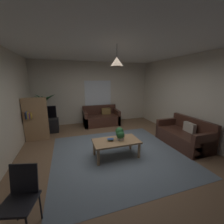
% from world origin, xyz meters
% --- Properties ---
extents(floor, '(5.13, 5.79, 0.02)m').
position_xyz_m(floor, '(0.00, 0.00, -0.01)').
color(floor, brown).
rests_on(floor, ground).
extents(rug, '(3.33, 3.19, 0.01)m').
position_xyz_m(rug, '(0.00, -0.20, 0.00)').
color(rug, slate).
rests_on(rug, ground).
extents(wall_back, '(5.25, 0.06, 2.72)m').
position_xyz_m(wall_back, '(0.00, 2.93, 1.36)').
color(wall_back, beige).
rests_on(wall_back, ground).
extents(wall_right, '(0.06, 5.79, 2.72)m').
position_xyz_m(wall_right, '(2.60, 0.00, 1.36)').
color(wall_right, beige).
rests_on(wall_right, ground).
extents(ceiling, '(5.13, 5.79, 0.02)m').
position_xyz_m(ceiling, '(0.00, 0.00, 2.73)').
color(ceiling, white).
extents(window_pane, '(1.20, 0.01, 1.13)m').
position_xyz_m(window_pane, '(0.17, 2.89, 1.34)').
color(window_pane, white).
extents(couch_under_window, '(1.52, 0.82, 0.82)m').
position_xyz_m(couch_under_window, '(0.19, 2.42, 0.28)').
color(couch_under_window, '#47281E').
rests_on(couch_under_window, ground).
extents(couch_right_side, '(0.82, 1.55, 0.82)m').
position_xyz_m(couch_right_side, '(2.09, -0.30, 0.28)').
color(couch_right_side, '#47281E').
rests_on(couch_right_side, ground).
extents(coffee_table, '(1.17, 0.62, 0.44)m').
position_xyz_m(coffee_table, '(-0.08, -0.30, 0.37)').
color(coffee_table, '#A87F56').
rests_on(coffee_table, ground).
extents(book_on_table_0, '(0.13, 0.11, 0.02)m').
position_xyz_m(book_on_table_0, '(-0.23, -0.27, 0.45)').
color(book_on_table_0, '#99663F').
rests_on(book_on_table_0, coffee_table).
extents(book_on_table_1, '(0.13, 0.10, 0.02)m').
position_xyz_m(book_on_table_1, '(-0.24, -0.27, 0.48)').
color(book_on_table_1, '#387247').
rests_on(book_on_table_1, coffee_table).
extents(book_on_table_2, '(0.18, 0.13, 0.02)m').
position_xyz_m(book_on_table_2, '(-0.23, -0.28, 0.50)').
color(book_on_table_2, '#2D4C8C').
rests_on(book_on_table_2, coffee_table).
extents(remote_on_table_0, '(0.15, 0.15, 0.02)m').
position_xyz_m(remote_on_table_0, '(0.11, -0.18, 0.45)').
color(remote_on_table_0, black).
rests_on(remote_on_table_0, coffee_table).
extents(remote_on_table_1, '(0.13, 0.16, 0.02)m').
position_xyz_m(remote_on_table_1, '(0.15, -0.19, 0.45)').
color(remote_on_table_1, black).
rests_on(remote_on_table_1, coffee_table).
extents(potted_plant_on_table, '(0.21, 0.27, 0.32)m').
position_xyz_m(potted_plant_on_table, '(0.02, -0.29, 0.61)').
color(potted_plant_on_table, beige).
rests_on(potted_plant_on_table, coffee_table).
extents(tv_stand, '(0.90, 0.44, 0.50)m').
position_xyz_m(tv_stand, '(-2.02, 2.15, 0.25)').
color(tv_stand, black).
rests_on(tv_stand, ground).
extents(tv, '(0.81, 0.16, 0.51)m').
position_xyz_m(tv, '(-2.02, 2.13, 0.76)').
color(tv, black).
rests_on(tv, tv_stand).
extents(potted_palm_corner, '(0.84, 0.80, 1.45)m').
position_xyz_m(potted_palm_corner, '(-2.06, 2.64, 0.71)').
color(potted_palm_corner, beige).
rests_on(potted_palm_corner, ground).
extents(bookshelf_corner, '(0.70, 0.31, 1.40)m').
position_xyz_m(bookshelf_corner, '(-2.20, 1.50, 0.70)').
color(bookshelf_corner, '#A87F56').
rests_on(bookshelf_corner, ground).
extents(folding_chair, '(0.49, 0.50, 0.87)m').
position_xyz_m(folding_chair, '(-1.86, -1.62, 0.51)').
color(folding_chair, black).
rests_on(folding_chair, ground).
extents(pendant_lamp, '(0.29, 0.29, 0.47)m').
position_xyz_m(pendant_lamp, '(-0.08, -0.30, 2.35)').
color(pendant_lamp, black).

